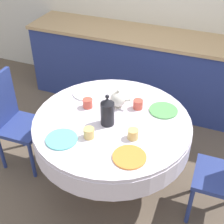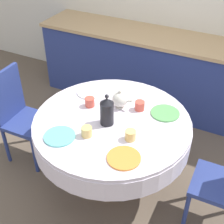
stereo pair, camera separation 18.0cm
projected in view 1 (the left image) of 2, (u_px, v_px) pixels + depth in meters
name	position (u px, v px, depth m)	size (l,w,h in m)	color
ground_plane	(112.00, 183.00, 3.04)	(12.00, 12.00, 0.00)	brown
kitchen_counter	(156.00, 71.00, 3.88)	(3.24, 0.64, 0.93)	navy
dining_table	(112.00, 131.00, 2.65)	(1.32, 1.32, 0.78)	olive
chair_right	(14.00, 118.00, 3.00)	(0.41, 0.41, 0.98)	navy
plate_near_left	(62.00, 139.00, 2.37)	(0.24, 0.24, 0.01)	#60BCB7
cup_near_left	(89.00, 133.00, 2.38)	(0.08, 0.08, 0.08)	#DBB766
plate_near_right	(129.00, 157.00, 2.22)	(0.24, 0.24, 0.01)	orange
cup_near_right	(133.00, 134.00, 2.37)	(0.08, 0.08, 0.08)	#DBB766
plate_far_left	(86.00, 93.00, 2.89)	(0.24, 0.24, 0.01)	white
cup_far_left	(88.00, 103.00, 2.70)	(0.08, 0.08, 0.08)	#CC4C3D
plate_far_right	(163.00, 110.00, 2.67)	(0.24, 0.24, 0.01)	#5BA85B
cup_far_right	(138.00, 104.00, 2.68)	(0.08, 0.08, 0.08)	#CC4C3D
coffee_carafe	(107.00, 111.00, 2.47)	(0.11, 0.11, 0.28)	black
teapot	(118.00, 99.00, 2.68)	(0.19, 0.14, 0.18)	silver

